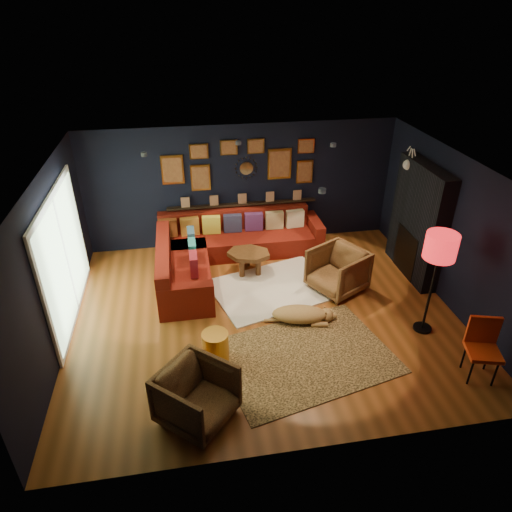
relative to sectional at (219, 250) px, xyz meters
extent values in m
plane|color=#964F1F|center=(0.61, -1.81, -0.32)|extent=(6.50, 6.50, 0.00)
plane|color=black|center=(0.61, 0.94, 0.98)|extent=(6.50, 0.00, 6.50)
plane|color=black|center=(0.61, -4.56, 0.98)|extent=(6.50, 0.00, 6.50)
plane|color=black|center=(-2.64, -1.81, 0.98)|extent=(0.00, 5.50, 5.50)
plane|color=black|center=(3.86, -1.81, 0.98)|extent=(0.00, 5.50, 5.50)
plane|color=silver|center=(0.61, -1.81, 2.28)|extent=(6.50, 6.50, 0.00)
cube|color=maroon|center=(0.41, 0.44, -0.11)|extent=(3.20, 0.95, 0.42)
cube|color=maroon|center=(0.41, 0.80, 0.31)|extent=(3.20, 0.24, 0.46)
cube|color=maroon|center=(2.11, 0.44, 0.00)|extent=(0.22, 0.95, 0.64)
cube|color=maroon|center=(-0.71, -0.66, -0.11)|extent=(0.95, 2.20, 0.42)
cube|color=maroon|center=(-1.07, -0.66, 0.31)|extent=(0.24, 2.20, 0.46)
cube|color=maroon|center=(-0.71, -1.66, 0.00)|extent=(0.95, 0.22, 0.64)
cube|color=#91431A|center=(-0.99, 0.59, 0.30)|extent=(0.38, 0.14, 0.38)
cube|color=orange|center=(-0.54, 0.59, 0.30)|extent=(0.38, 0.14, 0.38)
cube|color=yellow|center=(-0.09, 0.59, 0.30)|extent=(0.38, 0.14, 0.38)
cube|color=#2B2C49|center=(0.36, 0.59, 0.30)|extent=(0.38, 0.14, 0.38)
cube|color=#4F265A|center=(0.81, 0.59, 0.30)|extent=(0.38, 0.14, 0.38)
cube|color=tan|center=(1.26, 0.59, 0.30)|extent=(0.38, 0.14, 0.38)
cube|color=beige|center=(1.71, 0.59, 0.30)|extent=(0.38, 0.14, 0.38)
cube|color=#27465B|center=(-0.53, 0.04, 0.30)|extent=(0.14, 0.38, 0.38)
cube|color=#1B6C6C|center=(-0.53, -0.46, 0.30)|extent=(0.14, 0.38, 0.38)
cube|color=maroon|center=(-0.53, -0.96, 0.30)|extent=(0.14, 0.38, 0.38)
cube|color=black|center=(0.61, 0.87, 0.60)|extent=(3.20, 0.12, 0.04)
cube|color=gold|center=(-0.79, 0.91, 1.43)|extent=(0.45, 0.03, 0.60)
cube|color=#945C31|center=(-0.79, 0.89, 1.43)|extent=(0.38, 0.01, 0.51)
cube|color=gold|center=(-0.24, 0.91, 1.23)|extent=(0.40, 0.03, 0.55)
cube|color=#945C31|center=(-0.24, 0.89, 1.23)|extent=(0.34, 0.01, 0.47)
cube|color=gold|center=(-0.24, 0.91, 1.78)|extent=(0.38, 0.03, 0.30)
cube|color=#945C31|center=(-0.24, 0.89, 1.78)|extent=(0.32, 0.01, 0.25)
cube|color=gold|center=(1.41, 0.91, 1.43)|extent=(0.50, 0.03, 0.65)
cube|color=#945C31|center=(1.41, 0.89, 1.43)|extent=(0.42, 0.01, 0.55)
cube|color=gold|center=(1.96, 0.91, 1.23)|extent=(0.35, 0.03, 0.50)
cube|color=#945C31|center=(1.96, 0.89, 1.23)|extent=(0.30, 0.01, 0.42)
cube|color=gold|center=(1.96, 0.91, 1.78)|extent=(0.35, 0.03, 0.30)
cube|color=#945C31|center=(1.96, 0.89, 1.78)|extent=(0.30, 0.01, 0.25)
cube|color=gold|center=(0.36, 0.91, 1.83)|extent=(0.35, 0.03, 0.30)
cube|color=#945C31|center=(0.36, 0.89, 1.83)|extent=(0.30, 0.01, 0.25)
cube|color=gold|center=(0.91, 0.91, 1.83)|extent=(0.35, 0.03, 0.30)
cube|color=#945C31|center=(0.91, 0.89, 1.83)|extent=(0.30, 0.01, 0.25)
cylinder|color=silver|center=(0.71, 0.91, 1.38)|extent=(0.28, 0.03, 0.28)
cone|color=gold|center=(0.93, 0.91, 1.38)|extent=(0.03, 0.16, 0.03)
cone|color=gold|center=(0.92, 0.91, 1.46)|extent=(0.04, 0.16, 0.04)
cone|color=gold|center=(0.87, 0.91, 1.53)|extent=(0.04, 0.16, 0.04)
cone|color=gold|center=(0.80, 0.91, 1.58)|extent=(0.04, 0.16, 0.04)
cone|color=gold|center=(0.71, 0.91, 1.60)|extent=(0.03, 0.16, 0.03)
cone|color=gold|center=(0.63, 0.91, 1.58)|extent=(0.04, 0.16, 0.04)
cone|color=gold|center=(0.56, 0.91, 1.53)|extent=(0.04, 0.16, 0.04)
cone|color=gold|center=(0.51, 0.91, 1.46)|extent=(0.04, 0.16, 0.04)
cone|color=gold|center=(0.49, 0.91, 1.38)|extent=(0.03, 0.16, 0.03)
cone|color=gold|center=(0.51, 0.91, 1.29)|extent=(0.04, 0.16, 0.04)
cone|color=gold|center=(0.56, 0.91, 1.22)|extent=(0.04, 0.16, 0.04)
cone|color=gold|center=(0.63, 0.91, 1.17)|extent=(0.04, 0.16, 0.04)
cone|color=gold|center=(0.71, 0.91, 1.16)|extent=(0.03, 0.16, 0.03)
cone|color=gold|center=(0.80, 0.91, 1.17)|extent=(0.04, 0.16, 0.04)
cone|color=gold|center=(0.87, 0.91, 1.22)|extent=(0.04, 0.16, 0.04)
cone|color=gold|center=(0.92, 0.91, 1.29)|extent=(0.04, 0.16, 0.04)
cube|color=black|center=(3.71, -0.91, 0.78)|extent=(0.30, 1.60, 2.20)
cube|color=black|center=(3.65, -0.91, 0.13)|extent=(0.20, 0.80, 0.90)
cone|color=white|center=(3.80, -0.41, 1.73)|extent=(0.35, 0.28, 0.28)
sphere|color=white|center=(3.58, -0.41, 1.73)|extent=(0.20, 0.20, 0.20)
cylinder|color=white|center=(3.60, -0.47, 1.90)|extent=(0.02, 0.10, 0.28)
cylinder|color=white|center=(3.60, -0.35, 1.90)|extent=(0.02, 0.10, 0.28)
cube|color=white|center=(-2.61, -1.21, 0.78)|extent=(0.04, 2.80, 2.20)
cube|color=#AED5A2|center=(-2.58, -1.21, 0.78)|extent=(0.01, 2.60, 2.00)
cube|color=white|center=(-2.58, -1.21, 0.78)|extent=(0.02, 0.06, 2.00)
cylinder|color=black|center=(-1.19, -0.61, 2.24)|extent=(0.10, 0.10, 0.06)
cylinder|color=black|center=(0.41, -0.21, 2.24)|extent=(0.10, 0.10, 0.06)
cylinder|color=black|center=(2.01, -0.61, 2.24)|extent=(0.10, 0.10, 0.06)
cylinder|color=black|center=(1.21, -2.61, 2.24)|extent=(0.10, 0.10, 0.06)
cube|color=white|center=(0.92, -1.08, -0.31)|extent=(2.55, 2.15, 0.03)
cube|color=tan|center=(1.03, -2.97, -0.32)|extent=(2.91, 2.37, 0.01)
cylinder|color=brown|center=(0.39, -0.57, -0.12)|extent=(0.11, 0.11, 0.35)
cylinder|color=brown|center=(0.71, -0.57, -0.12)|extent=(0.11, 0.11, 0.35)
cylinder|color=brown|center=(0.55, -0.19, -0.12)|extent=(0.11, 0.11, 0.35)
cylinder|color=maroon|center=(-0.61, -0.58, -0.12)|extent=(0.51, 0.51, 0.34)
imported|color=#A56A34|center=(-0.65, -3.86, 0.11)|extent=(1.15, 1.16, 0.87)
imported|color=#A56A34|center=(2.07, -1.28, 0.13)|extent=(1.15, 1.17, 0.91)
cylinder|color=gold|center=(-0.32, -2.81, -0.07)|extent=(0.40, 0.40, 0.50)
cylinder|color=black|center=(3.16, -3.90, -0.09)|extent=(0.03, 0.03, 0.46)
cylinder|color=black|center=(3.48, -3.98, -0.09)|extent=(0.03, 0.03, 0.46)
cylinder|color=black|center=(3.25, -3.58, -0.09)|extent=(0.03, 0.03, 0.46)
cylinder|color=black|center=(3.57, -3.67, -0.09)|extent=(0.03, 0.03, 0.46)
cube|color=#F64315|center=(3.36, -3.78, 0.14)|extent=(0.54, 0.54, 0.06)
cube|color=#F64315|center=(3.42, -3.60, 0.39)|extent=(0.44, 0.17, 0.44)
cylinder|color=black|center=(3.11, -2.64, -0.30)|extent=(0.30, 0.30, 0.04)
cylinder|color=black|center=(3.11, -2.64, 0.43)|extent=(0.04, 0.04, 1.42)
cylinder|color=red|center=(3.11, -2.64, 1.24)|extent=(0.49, 0.49, 0.40)
camera|label=1|loc=(-0.60, -8.05, 4.51)|focal=32.00mm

